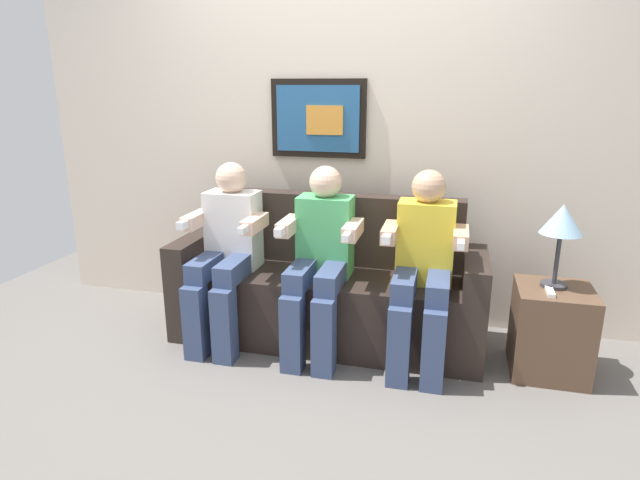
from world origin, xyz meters
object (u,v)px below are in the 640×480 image
table_lamp (562,223)px  couch (327,292)px  person_on_left (226,248)px  person_in_middle (320,255)px  spare_remote_on_table (550,292)px  side_table_right (551,331)px  person_on_right (423,263)px

table_lamp → couch: bearing=176.6°
person_on_left → person_in_middle: bearing=0.0°
person_on_left → spare_remote_on_table: 1.85m
side_table_right → couch: bearing=175.4°
couch → person_on_right: size_ratio=1.72×
side_table_right → table_lamp: 0.61m
person_on_left → person_on_right: (1.19, 0.00, 0.00)m
spare_remote_on_table → person_on_left: bearing=179.3°
person_on_right → spare_remote_on_table: size_ratio=8.54×
person_on_right → person_in_middle: bearing=180.0°
person_in_middle → side_table_right: bearing=2.7°
person_on_left → side_table_right: (1.90, 0.06, -0.36)m
person_in_middle → table_lamp: 1.32m
side_table_right → person_in_middle: bearing=-177.3°
person_in_middle → spare_remote_on_table: person_in_middle is taller
couch → side_table_right: (1.30, -0.11, -0.06)m
person_on_right → couch: bearing=164.2°
person_in_middle → spare_remote_on_table: 1.26m
table_lamp → side_table_right: bearing=-70.7°
couch → person_on_left: size_ratio=1.72×
side_table_right → table_lamp: table_lamp is taller
spare_remote_on_table → person_on_right: bearing=178.1°
person_on_right → table_lamp: 0.75m
couch → person_in_middle: 0.34m
couch → spare_remote_on_table: couch is taller
person_on_right → side_table_right: person_on_right is taller
person_on_left → spare_remote_on_table: person_on_left is taller
couch → table_lamp: size_ratio=4.15×
table_lamp → spare_remote_on_table: (-0.03, -0.11, -0.35)m
couch → person_in_middle: person_in_middle is taller
spare_remote_on_table → couch: bearing=171.4°
person_on_right → side_table_right: (0.71, 0.06, -0.36)m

